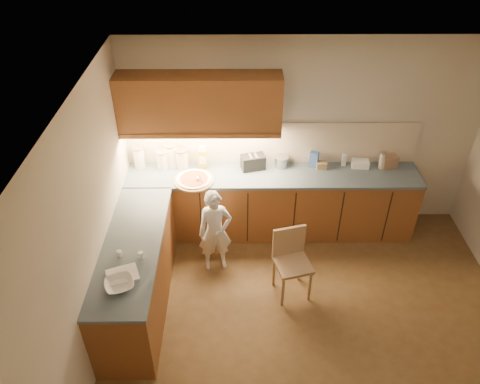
{
  "coord_description": "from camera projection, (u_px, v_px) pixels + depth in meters",
  "views": [
    {
      "loc": [
        -0.83,
        -3.26,
        4.27
      ],
      "look_at": [
        -0.8,
        1.2,
        1.0
      ],
      "focal_mm": 35.0,
      "sensor_mm": 36.0,
      "label": 1
    }
  ],
  "objects": [
    {
      "name": "backsplash",
      "position": [
        272.0,
        143.0,
        6.04
      ],
      "size": [
        3.75,
        0.02,
        0.58
      ],
      "primitive_type": "cube",
      "color": "beige",
      "rests_on": "l_counter"
    },
    {
      "name": "oil_jug",
      "position": [
        203.0,
        158.0,
        6.01
      ],
      "size": [
        0.11,
        0.09,
        0.32
      ],
      "rotation": [
        0.0,
        0.0,
        -0.09
      ],
      "color": "gold",
      "rests_on": "l_counter"
    },
    {
      "name": "spice_jar_b",
      "position": [
        141.0,
        255.0,
        4.73
      ],
      "size": [
        0.06,
        0.06,
        0.07
      ],
      "primitive_type": "cylinder",
      "rotation": [
        0.0,
        0.0,
        0.21
      ],
      "color": "white",
      "rests_on": "l_counter"
    },
    {
      "name": "canister_d",
      "position": [
        182.0,
        158.0,
        6.02
      ],
      "size": [
        0.17,
        0.17,
        0.27
      ],
      "rotation": [
        0.0,
        0.0,
        0.41
      ],
      "color": "white",
      "rests_on": "l_counter"
    },
    {
      "name": "canister_b",
      "position": [
        162.0,
        160.0,
        6.0
      ],
      "size": [
        0.15,
        0.15,
        0.26
      ],
      "rotation": [
        0.0,
        0.0,
        -0.25
      ],
      "color": "white",
      "rests_on": "l_counter"
    },
    {
      "name": "tall_jar",
      "position": [
        382.0,
        160.0,
        6.02
      ],
      "size": [
        0.08,
        0.08,
        0.24
      ],
      "rotation": [
        0.0,
        0.0,
        0.27
      ],
      "color": "silver",
      "rests_on": "l_counter"
    },
    {
      "name": "card_box_a",
      "position": [
        322.0,
        165.0,
        6.06
      ],
      "size": [
        0.13,
        0.09,
        0.09
      ],
      "primitive_type": "cube",
      "rotation": [
        0.0,
        0.0,
        0.0
      ],
      "color": "#A58559",
      "rests_on": "l_counter"
    },
    {
      "name": "canister_a",
      "position": [
        139.0,
        157.0,
        6.02
      ],
      "size": [
        0.15,
        0.15,
        0.3
      ],
      "rotation": [
        0.0,
        0.0,
        0.32
      ],
      "color": "white",
      "rests_on": "l_counter"
    },
    {
      "name": "room",
      "position": [
        331.0,
        210.0,
        4.16
      ],
      "size": [
        4.54,
        4.5,
        2.62
      ],
      "color": "brown",
      "rests_on": "ground"
    },
    {
      "name": "steel_pot",
      "position": [
        281.0,
        161.0,
        6.09
      ],
      "size": [
        0.19,
        0.19,
        0.14
      ],
      "color": "#A2A2A6",
      "rests_on": "l_counter"
    },
    {
      "name": "flat_pack",
      "position": [
        360.0,
        164.0,
        6.1
      ],
      "size": [
        0.23,
        0.17,
        0.09
      ],
      "primitive_type": "cube",
      "rotation": [
        0.0,
        0.0,
        -0.1
      ],
      "color": "white",
      "rests_on": "l_counter"
    },
    {
      "name": "blue_box",
      "position": [
        314.0,
        159.0,
        6.06
      ],
      "size": [
        0.13,
        0.11,
        0.22
      ],
      "primitive_type": "cube",
      "rotation": [
        0.0,
        0.0,
        -0.41
      ],
      "color": "#305192",
      "rests_on": "l_counter"
    },
    {
      "name": "pizza_on_board",
      "position": [
        194.0,
        180.0,
        5.83
      ],
      "size": [
        0.5,
        0.5,
        0.2
      ],
      "rotation": [
        0.0,
        0.0,
        -0.1
      ],
      "color": "tan",
      "rests_on": "l_counter"
    },
    {
      "name": "mixing_bowl",
      "position": [
        119.0,
        285.0,
        4.41
      ],
      "size": [
        0.36,
        0.36,
        0.07
      ],
      "primitive_type": "imported",
      "rotation": [
        0.0,
        0.0,
        0.37
      ],
      "color": "white",
      "rests_on": "l_counter"
    },
    {
      "name": "canister_c",
      "position": [
        171.0,
        155.0,
        6.03
      ],
      "size": [
        0.18,
        0.18,
        0.33
      ],
      "rotation": [
        0.0,
        0.0,
        -0.23
      ],
      "color": "white",
      "rests_on": "l_counter"
    },
    {
      "name": "wooden_chair",
      "position": [
        291.0,
        258.0,
        5.35
      ],
      "size": [
        0.47,
        0.47,
        0.86
      ],
      "rotation": [
        0.0,
        0.0,
        0.25
      ],
      "color": "tan",
      "rests_on": "ground"
    },
    {
      "name": "child",
      "position": [
        215.0,
        231.0,
        5.62
      ],
      "size": [
        0.46,
        0.34,
        1.13
      ],
      "primitive_type": "imported",
      "rotation": [
        0.0,
        0.0,
        0.2
      ],
      "color": "silver",
      "rests_on": "ground"
    },
    {
      "name": "upper_cabinets",
      "position": [
        200.0,
        103.0,
        5.53
      ],
      "size": [
        1.95,
        0.36,
        0.73
      ],
      "color": "brown",
      "rests_on": "ground"
    },
    {
      "name": "dough_cloth",
      "position": [
        122.0,
        275.0,
        4.54
      ],
      "size": [
        0.36,
        0.33,
        0.02
      ],
      "primitive_type": "cube",
      "rotation": [
        0.0,
        0.0,
        0.37
      ],
      "color": "silver",
      "rests_on": "l_counter"
    },
    {
      "name": "l_counter",
      "position": [
        230.0,
        224.0,
        5.88
      ],
      "size": [
        3.77,
        2.62,
        0.92
      ],
      "color": "brown",
      "rests_on": "ground"
    },
    {
      "name": "toaster",
      "position": [
        253.0,
        162.0,
        6.02
      ],
      "size": [
        0.33,
        0.24,
        0.2
      ],
      "rotation": [
        0.0,
        0.0,
        0.24
      ],
      "color": "black",
      "rests_on": "l_counter"
    },
    {
      "name": "card_box_b",
      "position": [
        389.0,
        161.0,
        6.08
      ],
      "size": [
        0.22,
        0.19,
        0.16
      ],
      "primitive_type": "cube",
      "rotation": [
        0.0,
        0.0,
        0.17
      ],
      "color": "tan",
      "rests_on": "l_counter"
    },
    {
      "name": "white_bottle",
      "position": [
        344.0,
        160.0,
        6.1
      ],
      "size": [
        0.06,
        0.06,
        0.16
      ],
      "primitive_type": "cube",
      "rotation": [
        0.0,
        0.0,
        -0.05
      ],
      "color": "silver",
      "rests_on": "l_counter"
    },
    {
      "name": "spice_jar_a",
      "position": [
        119.0,
        254.0,
        4.75
      ],
      "size": [
        0.07,
        0.07,
        0.07
      ],
      "primitive_type": "cylinder",
      "rotation": [
        0.0,
        0.0,
        0.26
      ],
      "color": "silver",
      "rests_on": "l_counter"
    }
  ]
}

